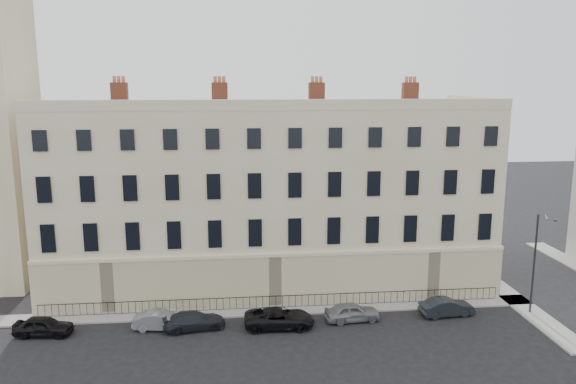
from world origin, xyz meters
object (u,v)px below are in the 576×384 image
object	(u,v)px
car_d	(279,318)
car_e	(352,312)
car_b	(162,320)
streetlamp	(536,260)
car_f	(447,307)
car_a	(44,326)
car_c	(194,321)

from	to	relation	value
car_d	car_e	bearing A→B (deg)	-81.97
car_b	streetlamp	xyz separation A→B (m)	(27.17, -0.14, 3.58)
car_f	streetlamp	size ratio (longest dim) A/B	0.53
car_a	streetlamp	size ratio (longest dim) A/B	0.51
car_c	car_d	size ratio (longest dim) A/B	0.88
car_d	streetlamp	distance (m)	19.28
car_f	car_a	bearing A→B (deg)	85.12
car_f	car_e	bearing A→B (deg)	85.90
car_c	car_e	distance (m)	11.31
car_b	car_e	bearing A→B (deg)	-83.01
car_d	streetlamp	size ratio (longest dim) A/B	0.65
car_e	car_b	bearing A→B (deg)	84.95
car_a	car_b	distance (m)	7.92
car_e	streetlamp	xyz separation A→B (m)	(13.61, -0.16, 3.55)
car_c	streetlamp	distance (m)	25.18
car_e	car_d	bearing A→B (deg)	90.74
car_b	car_d	bearing A→B (deg)	-86.77
car_d	streetlamp	world-z (taller)	streetlamp
car_b	car_f	world-z (taller)	car_f
car_e	streetlamp	bearing A→B (deg)	-95.84
car_a	car_d	distance (m)	16.15
car_e	streetlamp	size ratio (longest dim) A/B	0.52
car_f	streetlamp	distance (m)	7.35
car_f	streetlamp	xyz separation A→B (m)	(6.42, -0.35, 3.57)
car_a	car_c	bearing A→B (deg)	-85.28
car_b	car_d	world-z (taller)	car_d
car_d	car_e	world-z (taller)	car_d
car_a	streetlamp	world-z (taller)	streetlamp
car_d	streetlamp	bearing A→B (deg)	-86.69
car_a	car_f	size ratio (longest dim) A/B	0.98
car_f	car_b	bearing A→B (deg)	84.97
car_f	streetlamp	world-z (taller)	streetlamp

